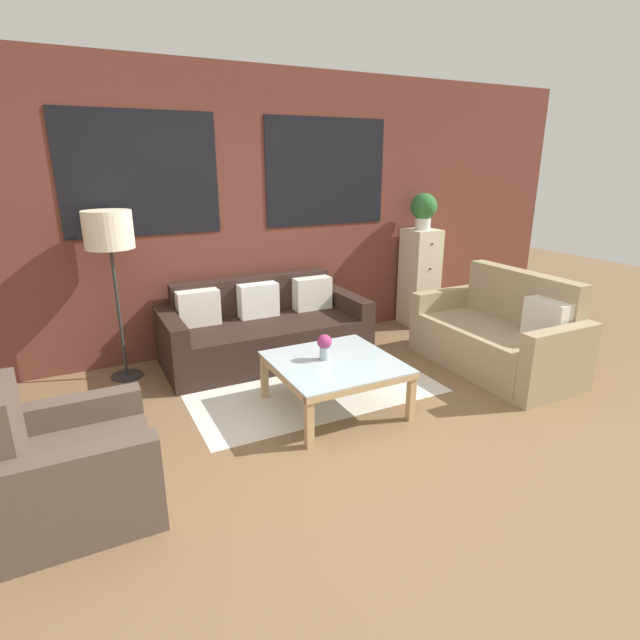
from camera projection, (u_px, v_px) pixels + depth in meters
The scene contains 11 objects.
ground_plane at pixel (365, 453), 3.43m from camera, with size 16.00×16.00×0.00m, color brown.
wall_back_brick at pixel (242, 213), 5.07m from camera, with size 8.40×0.09×2.80m.
rug at pixel (305, 382), 4.53m from camera, with size 2.14×1.52×0.00m.
couch_dark at pixel (264, 331), 5.01m from camera, with size 2.00×0.88×0.78m.
settee_vintage at pixel (499, 337), 4.76m from camera, with size 0.80×1.56×0.92m.
armchair_corner at pixel (72, 470), 2.77m from camera, with size 0.80×0.79×0.84m.
coffee_table at pixel (335, 368), 3.95m from camera, with size 0.94×0.94×0.41m.
floor_lamp at pixel (109, 236), 4.25m from camera, with size 0.41×0.41×1.52m.
drawer_cabinet at pixel (419, 278), 6.00m from camera, with size 0.36×0.40×1.15m.
potted_plant at pixel (424, 209), 5.75m from camera, with size 0.30×0.30×0.41m.
flower_vase at pixel (325, 345), 3.92m from camera, with size 0.12×0.12×0.21m.
Camera 1 is at (-1.63, -2.52, 1.92)m, focal length 28.00 mm.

